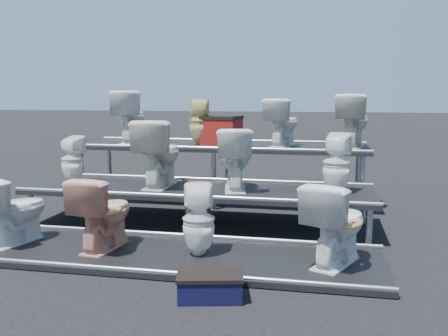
% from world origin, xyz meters
% --- Properties ---
extents(ground, '(80.00, 80.00, 0.00)m').
position_xyz_m(ground, '(0.00, 0.00, 0.00)').
color(ground, black).
rests_on(ground, ground).
extents(tier_front, '(4.20, 1.20, 0.06)m').
position_xyz_m(tier_front, '(0.00, -1.30, 0.03)').
color(tier_front, black).
rests_on(tier_front, ground).
extents(tier_mid, '(4.20, 1.20, 0.46)m').
position_xyz_m(tier_mid, '(0.00, 0.00, 0.23)').
color(tier_mid, black).
rests_on(tier_mid, ground).
extents(tier_back, '(4.20, 1.20, 0.86)m').
position_xyz_m(tier_back, '(0.00, 1.30, 0.43)').
color(tier_back, black).
rests_on(tier_back, ground).
extents(toilet_0, '(0.55, 0.77, 0.71)m').
position_xyz_m(toilet_0, '(-1.63, -1.30, 0.42)').
color(toilet_0, white).
rests_on(toilet_0, tier_front).
extents(toilet_1, '(0.50, 0.77, 0.74)m').
position_xyz_m(toilet_1, '(-0.65, -1.30, 0.43)').
color(toilet_1, '#E49F83').
rests_on(toilet_1, tier_front).
extents(toilet_2, '(0.38, 0.38, 0.69)m').
position_xyz_m(toilet_2, '(0.34, -1.30, 0.40)').
color(toilet_2, white).
rests_on(toilet_2, tier_front).
extents(toilet_3, '(0.69, 0.86, 0.76)m').
position_xyz_m(toilet_3, '(1.62, -1.30, 0.44)').
color(toilet_3, white).
rests_on(toilet_3, tier_front).
extents(toilet_4, '(0.32, 0.32, 0.61)m').
position_xyz_m(toilet_4, '(-1.67, 0.00, 0.76)').
color(toilet_4, white).
rests_on(toilet_4, tier_mid).
extents(toilet_5, '(0.47, 0.82, 0.83)m').
position_xyz_m(toilet_5, '(-0.50, 0.00, 0.88)').
color(toilet_5, silver).
rests_on(toilet_5, tier_mid).
extents(toilet_6, '(0.55, 0.80, 0.74)m').
position_xyz_m(toilet_6, '(0.44, 0.00, 0.83)').
color(toilet_6, white).
rests_on(toilet_6, tier_mid).
extents(toilet_7, '(0.38, 0.38, 0.70)m').
position_xyz_m(toilet_7, '(1.63, 0.00, 0.81)').
color(toilet_7, white).
rests_on(toilet_7, tier_mid).
extents(toilet_8, '(0.56, 0.83, 0.78)m').
position_xyz_m(toilet_8, '(-1.41, 1.30, 1.25)').
color(toilet_8, white).
rests_on(toilet_8, tier_back).
extents(toilet_9, '(0.37, 0.37, 0.67)m').
position_xyz_m(toilet_9, '(-0.32, 1.30, 1.20)').
color(toilet_9, '#DAD388').
rests_on(toilet_9, tier_back).
extents(toilet_10, '(0.54, 0.74, 0.67)m').
position_xyz_m(toilet_10, '(0.90, 1.30, 1.20)').
color(toilet_10, white).
rests_on(toilet_10, tier_back).
extents(toilet_11, '(0.54, 0.79, 0.74)m').
position_xyz_m(toilet_11, '(1.86, 1.30, 1.23)').
color(toilet_11, silver).
rests_on(toilet_11, tier_back).
extents(red_crate, '(0.59, 0.50, 0.37)m').
position_xyz_m(red_crate, '(-0.00, 1.34, 1.05)').
color(red_crate, maroon).
rests_on(red_crate, tier_back).
extents(step_stool, '(0.55, 0.40, 0.18)m').
position_xyz_m(step_stool, '(0.65, -2.16, 0.09)').
color(step_stool, black).
rests_on(step_stool, ground).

